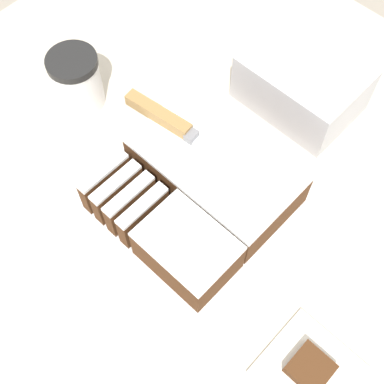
{
  "coord_description": "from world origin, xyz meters",
  "views": [
    {
      "loc": [
        0.21,
        -0.37,
        1.74
      ],
      "look_at": [
        -0.08,
        -0.06,
        0.96
      ],
      "focal_mm": 50.0,
      "sensor_mm": 36.0,
      "label": 1
    }
  ],
  "objects_px": {
    "coffee_cup": "(77,81)",
    "brownie": "(310,368)",
    "storage_box": "(302,84)",
    "cake_board": "(192,204)",
    "knife": "(170,122)",
    "cake": "(198,192)"
  },
  "relations": [
    {
      "from": "brownie",
      "to": "coffee_cup",
      "type": "bearing_deg",
      "value": 170.74
    },
    {
      "from": "cake",
      "to": "brownie",
      "type": "distance_m",
      "value": 0.32
    },
    {
      "from": "cake",
      "to": "storage_box",
      "type": "distance_m",
      "value": 0.3
    },
    {
      "from": "storage_box",
      "to": "cake",
      "type": "bearing_deg",
      "value": -87.55
    },
    {
      "from": "cake_board",
      "to": "knife",
      "type": "xyz_separation_m",
      "value": [
        -0.1,
        0.05,
        0.09
      ]
    },
    {
      "from": "brownie",
      "to": "storage_box",
      "type": "bearing_deg",
      "value": 129.82
    },
    {
      "from": "cake",
      "to": "coffee_cup",
      "type": "relative_size",
      "value": 2.42
    },
    {
      "from": "cake_board",
      "to": "cake",
      "type": "bearing_deg",
      "value": 45.29
    },
    {
      "from": "knife",
      "to": "storage_box",
      "type": "height_order",
      "value": "knife"
    },
    {
      "from": "cake",
      "to": "cake_board",
      "type": "bearing_deg",
      "value": -134.71
    },
    {
      "from": "cake_board",
      "to": "storage_box",
      "type": "xyz_separation_m",
      "value": [
        -0.01,
        0.3,
        0.05
      ]
    },
    {
      "from": "coffee_cup",
      "to": "storage_box",
      "type": "xyz_separation_m",
      "value": [
        0.3,
        0.28,
        -0.01
      ]
    },
    {
      "from": "storage_box",
      "to": "coffee_cup",
      "type": "bearing_deg",
      "value": -136.84
    },
    {
      "from": "cake_board",
      "to": "knife",
      "type": "distance_m",
      "value": 0.15
    },
    {
      "from": "storage_box",
      "to": "brownie",
      "type": "bearing_deg",
      "value": -50.18
    },
    {
      "from": "brownie",
      "to": "cake_board",
      "type": "bearing_deg",
      "value": 165.26
    },
    {
      "from": "coffee_cup",
      "to": "brownie",
      "type": "height_order",
      "value": "coffee_cup"
    },
    {
      "from": "coffee_cup",
      "to": "brownie",
      "type": "relative_size",
      "value": 2.01
    },
    {
      "from": "cake",
      "to": "knife",
      "type": "height_order",
      "value": "knife"
    },
    {
      "from": "cake",
      "to": "brownie",
      "type": "xyz_separation_m",
      "value": [
        0.31,
        -0.09,
        -0.03
      ]
    },
    {
      "from": "coffee_cup",
      "to": "cake",
      "type": "bearing_deg",
      "value": -2.23
    },
    {
      "from": "knife",
      "to": "brownie",
      "type": "bearing_deg",
      "value": -25.11
    }
  ]
}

